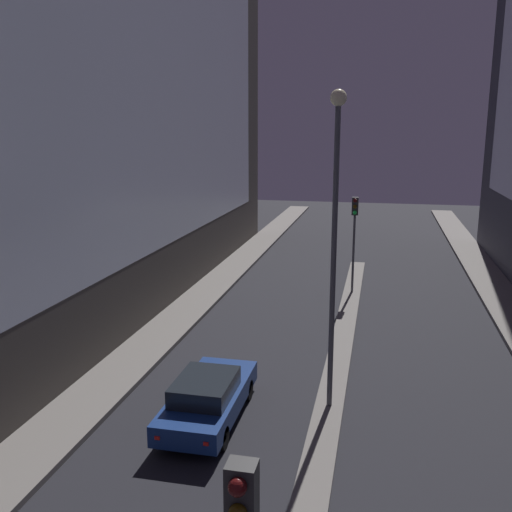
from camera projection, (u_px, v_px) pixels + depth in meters
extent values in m
cube|color=#423D38|center=(81.00, 110.00, 24.16)|extent=(6.00, 43.21, 18.37)
cube|color=white|center=(145.00, 86.00, 23.33)|extent=(0.05, 36.72, 13.96)
cube|color=#66605B|center=(336.00, 370.00, 20.13)|extent=(0.87, 33.59, 0.13)
cube|color=#2D2D2D|center=(242.00, 502.00, 5.91)|extent=(0.32, 0.28, 0.90)
sphere|color=#4C0F0F|center=(237.00, 487.00, 5.68)|extent=(0.20, 0.20, 0.20)
cylinder|color=#4C4C51|center=(353.00, 254.00, 29.13)|extent=(0.12, 0.12, 4.02)
cube|color=#2D2D2D|center=(355.00, 206.00, 28.60)|extent=(0.32, 0.28, 0.90)
sphere|color=#4C0F0F|center=(355.00, 201.00, 28.36)|extent=(0.20, 0.20, 0.20)
sphere|color=#4C380A|center=(355.00, 207.00, 28.42)|extent=(0.20, 0.20, 0.20)
sphere|color=#1EEA4C|center=(355.00, 213.00, 28.49)|extent=(0.20, 0.20, 0.20)
cylinder|color=#4C4C51|center=(333.00, 263.00, 16.48)|extent=(0.16, 0.16, 8.94)
sphere|color=#F9EAB2|center=(338.00, 98.00, 15.47)|extent=(0.47, 0.47, 0.47)
cube|color=navy|center=(209.00, 400.00, 16.73)|extent=(1.87, 4.75, 0.60)
cube|color=black|center=(205.00, 387.00, 16.27)|extent=(1.59, 2.14, 0.54)
cube|color=red|center=(157.00, 438.00, 14.60)|extent=(0.14, 0.04, 0.10)
cube|color=red|center=(206.00, 444.00, 14.32)|extent=(0.14, 0.04, 0.10)
cylinder|color=black|center=(198.00, 385.00, 18.37)|extent=(0.22, 0.64, 0.64)
cylinder|color=black|center=(248.00, 390.00, 18.02)|extent=(0.22, 0.64, 0.64)
cylinder|color=black|center=(164.00, 431.00, 15.56)|extent=(0.22, 0.64, 0.64)
cylinder|color=black|center=(222.00, 438.00, 15.22)|extent=(0.22, 0.64, 0.64)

